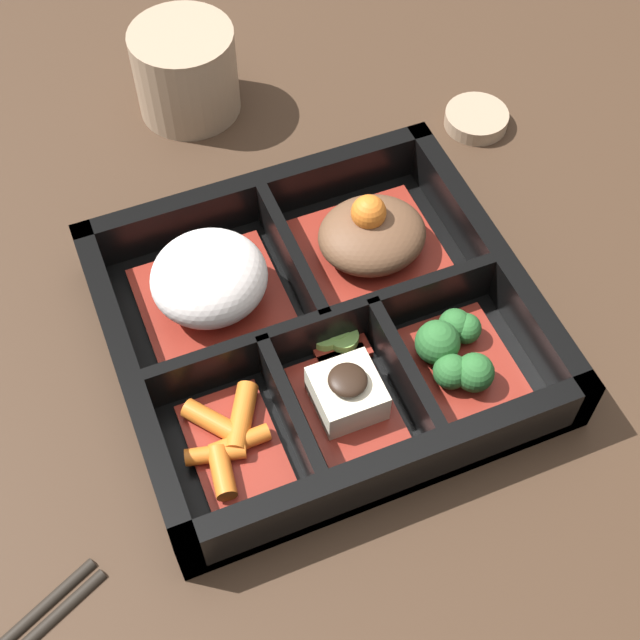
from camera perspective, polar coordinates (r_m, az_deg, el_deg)
ground_plane at (r=0.59m, az=0.00°, el=-1.38°), size 3.00×3.00×0.00m
bento_base at (r=0.59m, az=0.00°, el=-1.11°), size 0.26×0.24×0.01m
bento_rim at (r=0.57m, az=0.09°, el=-0.41°), size 0.26×0.24×0.05m
bowl_rice at (r=0.58m, az=-7.07°, el=2.45°), size 0.09×0.09×0.05m
bowl_stew at (r=0.61m, az=3.32°, el=5.31°), size 0.09×0.09×0.05m
bowl_carrots at (r=0.54m, az=-5.74°, el=-7.69°), size 0.06×0.07×0.02m
bowl_tofu at (r=0.54m, az=1.73°, el=-4.89°), size 0.05×0.07×0.04m
bowl_greens at (r=0.56m, az=8.67°, el=-2.12°), size 0.06×0.07×0.03m
bowl_pickles at (r=0.57m, az=1.00°, el=-1.04°), size 0.04×0.04×0.01m
tea_cup at (r=0.72m, az=-8.61°, el=15.55°), size 0.08×0.08×0.07m
sauce_dish at (r=0.73m, az=9.97°, el=12.59°), size 0.05×0.05×0.01m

